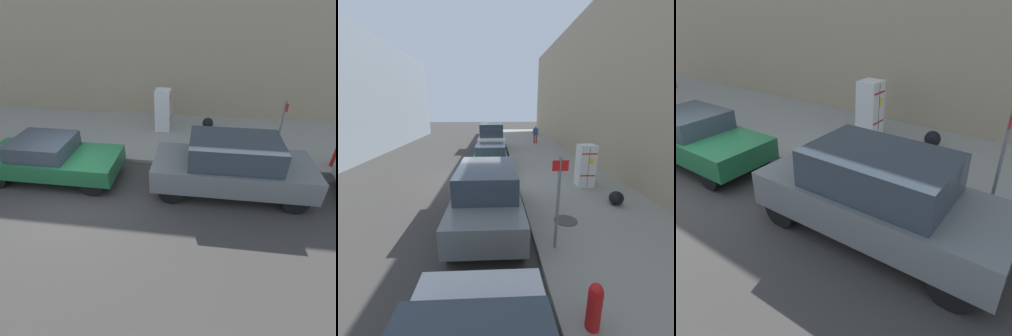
% 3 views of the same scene
% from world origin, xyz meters
% --- Properties ---
extents(ground_plane, '(80.00, 80.00, 0.00)m').
position_xyz_m(ground_plane, '(0.00, 0.00, 0.00)').
color(ground_plane, '#383533').
extents(sidewalk_slab, '(4.72, 44.00, 0.13)m').
position_xyz_m(sidewalk_slab, '(-4.35, 0.00, 0.07)').
color(sidewalk_slab, gray).
rests_on(sidewalk_slab, ground).
extents(building_facade_near, '(2.27, 39.60, 9.25)m').
position_xyz_m(building_facade_near, '(-7.84, 0.00, 4.63)').
color(building_facade_near, tan).
rests_on(building_facade_near, ground).
extents(discarded_refrigerator, '(0.69, 0.65, 1.77)m').
position_xyz_m(discarded_refrigerator, '(-4.82, 1.97, 1.02)').
color(discarded_refrigerator, white).
rests_on(discarded_refrigerator, sidewalk_slab).
extents(manhole_cover, '(0.70, 0.70, 0.02)m').
position_xyz_m(manhole_cover, '(-3.09, 5.00, 0.14)').
color(manhole_cover, '#47443F').
rests_on(manhole_cover, sidewalk_slab).
extents(street_sign_post, '(0.36, 0.07, 2.26)m').
position_xyz_m(street_sign_post, '(-2.43, 6.27, 1.41)').
color(street_sign_post, slate).
rests_on(street_sign_post, sidewalk_slab).
extents(fire_hydrant, '(0.22, 0.22, 0.81)m').
position_xyz_m(fire_hydrant, '(-2.47, 8.33, 0.54)').
color(fire_hydrant, red).
rests_on(fire_hydrant, sidewalk_slab).
extents(trash_bag, '(0.49, 0.49, 0.49)m').
position_xyz_m(trash_bag, '(-5.18, 3.95, 0.38)').
color(trash_bag, black).
rests_on(trash_bag, sidewalk_slab).
extents(parked_sedan_green, '(1.80, 4.33, 1.40)m').
position_xyz_m(parked_sedan_green, '(-0.75, -1.11, 0.73)').
color(parked_sedan_green, '#1E6038').
rests_on(parked_sedan_green, ground).
extents(parked_suv_gray, '(1.88, 4.66, 1.76)m').
position_xyz_m(parked_suv_gray, '(-0.75, 4.64, 0.91)').
color(parked_suv_gray, slate).
rests_on(parked_suv_gray, ground).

